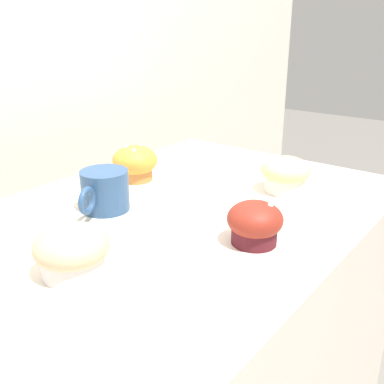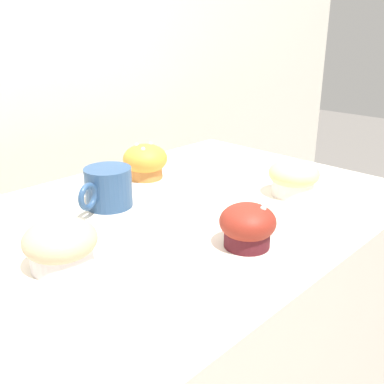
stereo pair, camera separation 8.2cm
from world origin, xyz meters
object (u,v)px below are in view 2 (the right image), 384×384
object	(u,v)px
muffin_front_center	(294,177)
coffee_cup	(108,187)
muffin_front_left	(145,161)
muffin_back_right	(247,226)
muffin_back_left	(61,244)

from	to	relation	value
muffin_front_center	coffee_cup	distance (m)	0.38
muffin_front_center	muffin_front_left	size ratio (longest dim) A/B	1.03
muffin_back_right	muffin_front_left	xyz separation A→B (m)	(0.11, 0.37, 0.00)
muffin_back_right	coffee_cup	bearing A→B (deg)	100.31
muffin_front_center	muffin_back_right	xyz separation A→B (m)	(-0.25, -0.07, -0.00)
muffin_back_left	muffin_back_right	bearing A→B (deg)	-33.16
muffin_back_left	muffin_front_left	bearing A→B (deg)	31.96
muffin_front_left	coffee_cup	xyz separation A→B (m)	(-0.16, -0.08, 0.00)
muffin_front_center	coffee_cup	xyz separation A→B (m)	(-0.30, 0.22, 0.00)
muffin_back_right	muffin_front_left	bearing A→B (deg)	73.81
coffee_cup	muffin_front_left	bearing A→B (deg)	25.74
muffin_back_right	coffee_cup	xyz separation A→B (m)	(-0.05, 0.29, 0.01)
muffin_back_right	muffin_front_left	world-z (taller)	muffin_front_left
muffin_front_center	muffin_back_left	xyz separation A→B (m)	(-0.49, 0.09, -0.00)
coffee_cup	muffin_back_left	bearing A→B (deg)	-143.21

